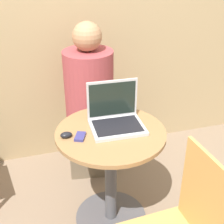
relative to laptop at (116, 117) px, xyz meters
name	(u,v)px	position (x,y,z in m)	size (l,w,h in m)	color
ground_plane	(111,217)	(-0.05, -0.06, -0.77)	(12.00, 12.00, 0.00)	#7F6B56
back_wall	(76,3)	(-0.05, 0.86, 0.53)	(7.00, 0.05, 2.60)	tan
round_table	(111,165)	(-0.05, -0.06, -0.30)	(0.66, 0.66, 0.71)	#4C4C51
laptop	(116,117)	(0.00, 0.00, 0.00)	(0.33, 0.26, 0.26)	#B7B7BC
cell_phone	(80,137)	(-0.24, -0.08, -0.05)	(0.08, 0.10, 0.02)	navy
computer_mouse	(66,135)	(-0.31, -0.05, -0.04)	(0.07, 0.05, 0.03)	black
person_seated	(89,112)	(-0.04, 0.57, -0.25)	(0.42, 0.59, 1.24)	brown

